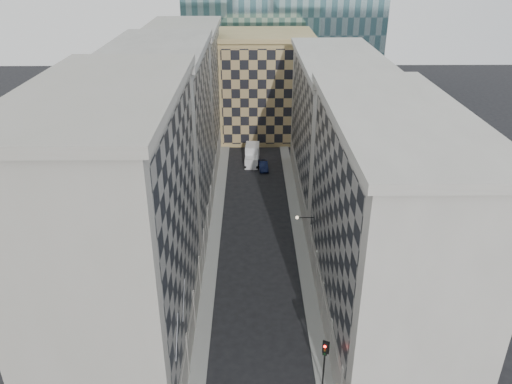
{
  "coord_description": "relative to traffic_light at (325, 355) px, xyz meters",
  "views": [
    {
      "loc": [
        -0.75,
        -22.49,
        32.13
      ],
      "look_at": [
        -0.31,
        14.25,
        14.06
      ],
      "focal_mm": 35.0,
      "sensor_mm": 36.0,
      "label": 1
    }
  ],
  "objects": [
    {
      "name": "sidewalk_west",
      "position": [
        -10.26,
        23.08,
        -3.28
      ],
      "size": [
        1.5,
        100.0,
        0.15
      ],
      "primitive_type": "cube",
      "color": "gray",
      "rests_on": "ground"
    },
    {
      "name": "sidewalk_east",
      "position": [
        0.24,
        23.08,
        -3.28
      ],
      "size": [
        1.5,
        100.0,
        0.15
      ],
      "primitive_type": "cube",
      "color": "gray",
      "rests_on": "ground"
    },
    {
      "name": "bldg_left_a",
      "position": [
        -15.9,
        4.08,
        8.46
      ],
      "size": [
        10.8,
        22.8,
        23.7
      ],
      "color": "gray",
      "rests_on": "ground"
    },
    {
      "name": "bldg_left_b",
      "position": [
        -15.89,
        26.08,
        7.97
      ],
      "size": [
        10.8,
        22.8,
        22.7
      ],
      "color": "gray",
      "rests_on": "ground"
    },
    {
      "name": "bldg_left_c",
      "position": [
        -15.89,
        48.08,
        7.47
      ],
      "size": [
        10.8,
        22.8,
        21.7
      ],
      "color": "gray",
      "rests_on": "ground"
    },
    {
      "name": "bldg_right_a",
      "position": [
        5.86,
        8.08,
        6.96
      ],
      "size": [
        10.8,
        26.8,
        20.7
      ],
      "color": "#A6A298",
      "rests_on": "ground"
    },
    {
      "name": "bldg_right_b",
      "position": [
        5.88,
        35.08,
        6.49
      ],
      "size": [
        10.8,
        28.8,
        19.7
      ],
      "color": "#A6A298",
      "rests_on": "ground"
    },
    {
      "name": "tan_block",
      "position": [
        -3.01,
        60.98,
        6.08
      ],
      "size": [
        16.8,
        14.8,
        18.8
      ],
      "color": "tan",
      "rests_on": "ground"
    },
    {
      "name": "flagpoles_left",
      "position": [
        -10.91,
        -0.92,
        4.64
      ],
      "size": [
        0.1,
        6.33,
        2.33
      ],
      "color": "gray",
      "rests_on": "ground"
    },
    {
      "name": "bracket_lamp",
      "position": [
        -0.64,
        17.08,
        2.84
      ],
      "size": [
        1.98,
        0.36,
        0.36
      ],
      "color": "black",
      "rests_on": "ground"
    },
    {
      "name": "traffic_light",
      "position": [
        0.0,
        0.0,
        0.0
      ],
      "size": [
        0.56,
        0.55,
        4.48
      ],
      "rotation": [
        0.0,
        0.0,
        -0.41
      ],
      "color": "black",
      "rests_on": "sidewalk_east"
    },
    {
      "name": "box_truck",
      "position": [
        -5.49,
        46.97,
        -2.07
      ],
      "size": [
        2.5,
        5.5,
        2.96
      ],
      "rotation": [
        0.0,
        0.0,
        -0.06
      ],
      "color": "silver",
      "rests_on": "ground"
    },
    {
      "name": "dark_car",
      "position": [
        -3.72,
        44.15,
        -2.7
      ],
      "size": [
        1.61,
        4.07,
        1.32
      ],
      "primitive_type": "imported",
      "rotation": [
        0.0,
        0.0,
        0.05
      ],
      "color": "#0F1637",
      "rests_on": "ground"
    }
  ]
}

